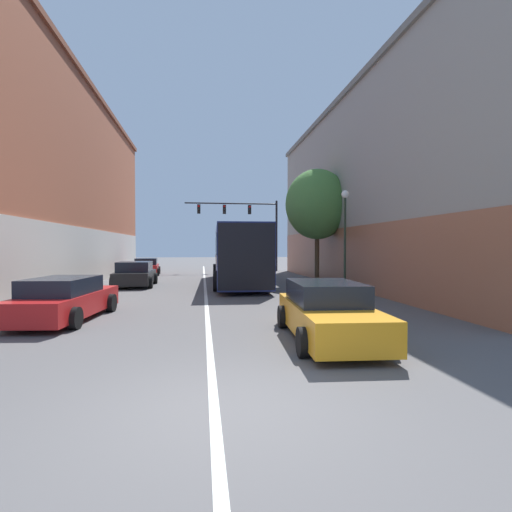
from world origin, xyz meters
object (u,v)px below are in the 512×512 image
object	(u,v)px
traffic_signal_gantry	(246,218)
parked_car_left_near	(147,267)
bus	(238,252)
parked_car_left_far	(65,299)
street_tree_near	(317,204)
street_lamp	(345,230)
parked_car_left_mid	(135,274)
hatchback_foreground	(327,312)

from	to	relation	value
traffic_signal_gantry	parked_car_left_near	bearing A→B (deg)	-157.22
bus	parked_car_left_far	world-z (taller)	bus
street_tree_near	street_lamp	bearing A→B (deg)	-92.17
parked_car_left_mid	street_tree_near	bearing A→B (deg)	-91.15
hatchback_foreground	street_tree_near	size ratio (longest dim) A/B	0.70
hatchback_foreground	parked_car_left_near	xyz separation A→B (m)	(-7.17, 22.61, -0.01)
hatchback_foreground	street_lamp	size ratio (longest dim) A/B	0.99
bus	hatchback_foreground	world-z (taller)	bus
hatchback_foreground	parked_car_left_near	bearing A→B (deg)	20.92
bus	street_lamp	distance (m)	7.44
traffic_signal_gantry	parked_car_left_far	bearing A→B (deg)	-109.13
hatchback_foreground	parked_car_left_near	world-z (taller)	hatchback_foreground
parked_car_left_mid	traffic_signal_gantry	world-z (taller)	traffic_signal_gantry
parked_car_left_mid	street_tree_near	world-z (taller)	street_tree_near
traffic_signal_gantry	parked_car_left_mid	bearing A→B (deg)	-121.11
bus	street_lamp	world-z (taller)	street_lamp
bus	traffic_signal_gantry	bearing A→B (deg)	-7.02
parked_car_left_near	traffic_signal_gantry	xyz separation A→B (m)	(8.11, 3.40, 4.07)
street_lamp	bus	bearing A→B (deg)	126.54
bus	parked_car_left_mid	world-z (taller)	bus
parked_car_left_near	parked_car_left_mid	size ratio (longest dim) A/B	0.91
street_lamp	street_tree_near	bearing A→B (deg)	87.83
parked_car_left_mid	parked_car_left_near	bearing A→B (deg)	2.77
parked_car_left_mid	street_tree_near	distance (m)	11.05
hatchback_foreground	parked_car_left_far	xyz separation A→B (m)	(-6.92, 3.37, -0.02)
parked_car_left_near	street_tree_near	distance (m)	14.72
traffic_signal_gantry	street_lamp	world-z (taller)	traffic_signal_gantry
street_lamp	traffic_signal_gantry	bearing A→B (deg)	98.47
bus	parked_car_left_mid	bearing A→B (deg)	99.44
hatchback_foreground	parked_car_left_near	size ratio (longest dim) A/B	1.18
traffic_signal_gantry	street_tree_near	size ratio (longest dim) A/B	1.22
bus	parked_car_left_near	bearing A→B (deg)	39.21
traffic_signal_gantry	street_lamp	bearing A→B (deg)	-81.53
parked_car_left_mid	parked_car_left_far	distance (m)	10.23
parked_car_left_mid	street_lamp	world-z (taller)	street_lamp
parked_car_left_near	bus	bearing A→B (deg)	-146.24
parked_car_left_far	traffic_signal_gantry	xyz separation A→B (m)	(7.86, 22.65, 4.08)
hatchback_foreground	traffic_signal_gantry	size ratio (longest dim) A/B	0.57
bus	hatchback_foreground	xyz separation A→B (m)	(0.83, -14.38, -1.20)
parked_car_left_far	street_lamp	distance (m)	11.88
traffic_signal_gantry	street_tree_near	bearing A→B (deg)	-77.29
hatchback_foreground	street_lamp	world-z (taller)	street_lamp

